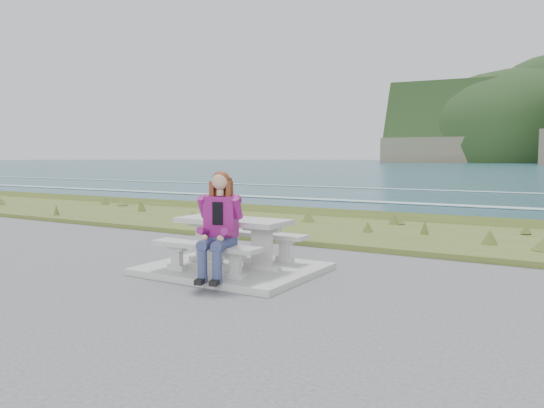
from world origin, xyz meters
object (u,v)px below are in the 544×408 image
picnic_table (233,229)px  bench_landward (205,250)px  bench_seaward (257,238)px  seated_woman (217,239)px

picnic_table → bench_landward: picnic_table is taller
bench_seaward → seated_woman: (0.32, -1.54, 0.21)m
picnic_table → bench_seaward: picnic_table is taller
bench_seaward → seated_woman: bearing=-78.1°
bench_seaward → picnic_table: bearing=-90.0°
bench_landward → picnic_table: bearing=90.0°
picnic_table → bench_seaward: size_ratio=1.00×
seated_woman → bench_seaward: bearing=86.1°
bench_seaward → seated_woman: 1.59m
bench_landward → bench_seaward: 1.40m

